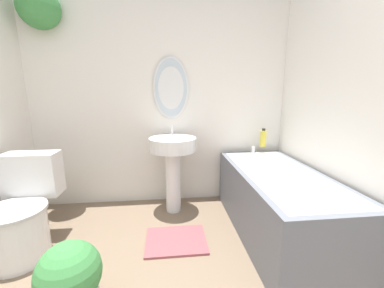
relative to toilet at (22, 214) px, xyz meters
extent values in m
cube|color=silver|center=(1.08, 0.85, 0.88)|extent=(2.84, 0.06, 2.40)
ellipsoid|color=silver|center=(1.17, 0.80, 0.96)|extent=(0.38, 0.02, 0.65)
ellipsoid|color=silver|center=(1.17, 0.80, 0.96)|extent=(0.34, 0.01, 0.61)
sphere|color=#3D8442|center=(-0.01, 0.71, 1.67)|extent=(0.37, 0.37, 0.37)
cube|color=silver|center=(2.47, -0.34, 0.88)|extent=(0.06, 2.44, 2.40)
cylinder|color=white|center=(0.00, -0.09, -0.12)|extent=(0.41, 0.41, 0.39)
cylinder|color=silver|center=(0.00, -0.09, 0.08)|extent=(0.44, 0.44, 0.02)
cube|color=white|center=(0.00, 0.21, 0.25)|extent=(0.42, 0.20, 0.36)
cylinder|color=white|center=(1.17, 0.54, 0.01)|extent=(0.16, 0.16, 0.66)
cylinder|color=white|center=(1.17, 0.54, 0.41)|extent=(0.47, 0.47, 0.13)
cylinder|color=silver|center=(1.17, 0.67, 0.52)|extent=(0.02, 0.02, 0.10)
cube|color=slate|center=(2.07, 0.03, -0.03)|extent=(0.69, 1.48, 0.56)
cube|color=white|center=(2.07, 0.03, 0.23)|extent=(0.59, 1.38, 0.04)
cylinder|color=silver|center=(2.07, 0.67, 0.29)|extent=(0.04, 0.04, 0.08)
cylinder|color=gold|center=(2.18, 0.68, 0.42)|extent=(0.07, 0.07, 0.18)
cylinder|color=black|center=(2.18, 0.68, 0.52)|extent=(0.04, 0.04, 0.02)
sphere|color=#3D8442|center=(0.59, -0.65, -0.02)|extent=(0.33, 0.33, 0.33)
cube|color=#934C51|center=(1.17, -0.01, -0.31)|extent=(0.50, 0.41, 0.02)
camera|label=1|loc=(1.12, -1.78, 0.91)|focal=22.00mm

